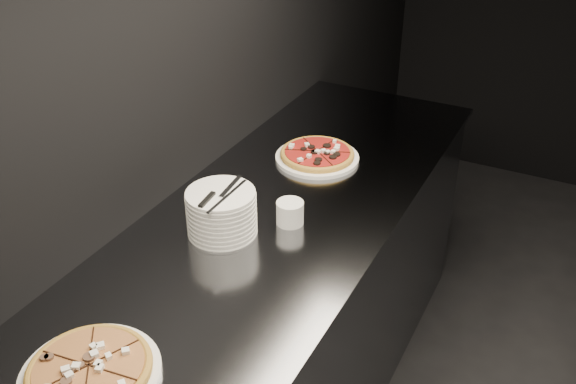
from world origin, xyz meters
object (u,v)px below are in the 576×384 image
at_px(counter, 265,336).
at_px(ramekin, 290,212).
at_px(cutlery, 220,195).
at_px(plate_stack, 222,212).
at_px(pizza_tomato, 317,155).
at_px(pizza_mushroom, 90,371).

xyz_separation_m(counter, ramekin, (0.07, 0.06, 0.50)).
bearing_deg(cutlery, plate_stack, 111.59).
distance_m(counter, plate_stack, 0.54).
height_order(plate_stack, ramekin, plate_stack).
height_order(plate_stack, cutlery, cutlery).
bearing_deg(pizza_tomato, plate_stack, -95.86).
xyz_separation_m(pizza_mushroom, ramekin, (0.12, 0.78, 0.02)).
height_order(pizza_mushroom, pizza_tomato, pizza_mushroom).
xyz_separation_m(cutlery, ramekin, (0.15, 0.16, -0.10)).
distance_m(pizza_tomato, plate_stack, 0.57).
bearing_deg(counter, cutlery, -131.62).
height_order(pizza_mushroom, plate_stack, plate_stack).
distance_m(counter, cutlery, 0.62).
height_order(pizza_mushroom, ramekin, ramekin).
bearing_deg(pizza_tomato, cutlery, -94.87).
bearing_deg(plate_stack, pizza_tomato, 84.14).
relative_size(counter, ramekin, 28.30).
bearing_deg(ramekin, counter, -138.52).
bearing_deg(pizza_tomato, counter, -85.74).
distance_m(pizza_mushroom, cutlery, 0.64).
relative_size(counter, pizza_mushroom, 7.57).
height_order(pizza_tomato, plate_stack, plate_stack).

